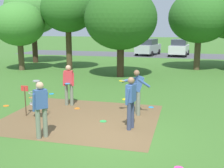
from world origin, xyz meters
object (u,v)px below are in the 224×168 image
(player_waiting_right, at_px, (131,100))
(parked_car_leftmost, at_px, (148,47))
(disc_golf_basket, at_px, (36,98))
(frisbee_near_basket, at_px, (52,94))
(frisbee_far_left, at_px, (103,121))
(frisbee_scattered_b, at_px, (32,98))
(frisbee_scattered_a, at_px, (77,108))
(tree_far_right, at_px, (68,10))
(frisbee_far_right, at_px, (6,106))
(player_foreground_watching, at_px, (41,107))
(player_throwing, at_px, (138,89))
(tree_far_left, at_px, (33,10))
(tree_mid_center, at_px, (199,17))
(parked_car_center_left, at_px, (179,48))
(frisbee_mid_grass, at_px, (179,168))
(tree_near_left, at_px, (19,24))
(player_waiting_left, at_px, (69,83))
(frisbee_by_tee, at_px, (151,107))
(tree_far_center, at_px, (121,19))

(player_waiting_right, bearing_deg, parked_car_leftmost, 96.06)
(disc_golf_basket, height_order, frisbee_near_basket, disc_golf_basket)
(frisbee_far_left, xyz_separation_m, frisbee_scattered_b, (-4.17, 2.40, 0.00))
(frisbee_scattered_a, bearing_deg, tree_far_right, 114.49)
(disc_golf_basket, xyz_separation_m, frisbee_far_left, (2.47, 0.19, -0.74))
(frisbee_far_left, distance_m, frisbee_far_right, 4.57)
(frisbee_far_right, xyz_separation_m, tree_far_right, (-1.42, 10.14, 4.47))
(frisbee_near_basket, bearing_deg, player_foreground_watching, -66.38)
(player_throwing, distance_m, tree_far_left, 18.09)
(disc_golf_basket, distance_m, tree_far_right, 12.29)
(player_foreground_watching, distance_m, frisbee_far_left, 2.49)
(disc_golf_basket, relative_size, tree_far_right, 0.22)
(frisbee_scattered_b, xyz_separation_m, tree_far_right, (-1.73, 8.60, 4.47))
(player_waiting_right, bearing_deg, frisbee_near_basket, 141.15)
(player_throwing, height_order, parked_car_leftmost, parked_car_leftmost)
(tree_far_right, bearing_deg, player_foreground_watching, -70.52)
(frisbee_far_right, relative_size, frisbee_scattered_a, 1.10)
(frisbee_near_basket, relative_size, frisbee_far_left, 1.00)
(tree_mid_center, distance_m, parked_car_center_left, 10.87)
(player_waiting_right, bearing_deg, tree_far_right, 121.28)
(frisbee_mid_grass, xyz_separation_m, tree_far_right, (-8.57, 13.78, 4.47))
(tree_near_left, bearing_deg, frisbee_mid_grass, -46.55)
(frisbee_far_left, bearing_deg, tree_far_left, 126.67)
(disc_golf_basket, distance_m, frisbee_mid_grass, 5.79)
(player_waiting_right, distance_m, tree_near_left, 14.90)
(player_waiting_right, distance_m, parked_car_center_left, 24.25)
(frisbee_scattered_a, height_order, tree_near_left, tree_near_left)
(frisbee_scattered_b, bearing_deg, player_waiting_left, -18.80)
(tree_near_left, xyz_separation_m, tree_far_left, (-1.34, 4.45, 1.27))
(frisbee_by_tee, distance_m, frisbee_far_left, 2.60)
(tree_far_left, bearing_deg, tree_mid_center, -3.63)
(tree_far_right, bearing_deg, parked_car_center_left, 58.29)
(tree_near_left, distance_m, parked_car_leftmost, 16.13)
(player_waiting_left, relative_size, frisbee_scattered_a, 7.89)
(frisbee_mid_grass, height_order, frisbee_far_right, same)
(player_foreground_watching, relative_size, frisbee_scattered_b, 6.67)
(player_waiting_left, bearing_deg, player_waiting_right, -34.87)
(frisbee_near_basket, bearing_deg, parked_car_leftmost, 84.15)
(tree_far_center, bearing_deg, frisbee_far_left, -80.95)
(frisbee_near_basket, relative_size, tree_far_right, 0.04)
(player_waiting_left, height_order, parked_car_leftmost, parked_car_leftmost)
(player_waiting_right, bearing_deg, frisbee_scattered_b, 151.34)
(frisbee_far_right, bearing_deg, player_foreground_watching, -41.04)
(frisbee_far_left, distance_m, tree_near_left, 14.05)
(player_throwing, relative_size, frisbee_by_tee, 8.04)
(frisbee_by_tee, relative_size, tree_far_center, 0.04)
(player_throwing, distance_m, frisbee_far_left, 1.78)
(player_throwing, xyz_separation_m, frisbee_far_right, (-5.51, -0.22, -0.98))
(player_throwing, distance_m, player_waiting_right, 1.55)
(disc_golf_basket, distance_m, player_waiting_left, 1.91)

